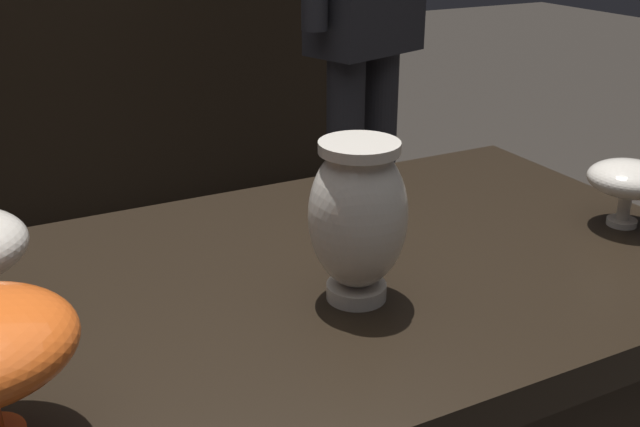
% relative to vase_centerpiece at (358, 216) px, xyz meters
% --- Properties ---
extents(back_display_shelf, '(2.60, 0.40, 0.99)m').
position_rel_vase_centerpiece_xyz_m(back_display_shelf, '(-0.05, 2.29, -0.41)').
color(back_display_shelf, black).
rests_on(back_display_shelf, ground_plane).
extents(vase_centerpiece, '(0.12, 0.12, 0.20)m').
position_rel_vase_centerpiece_xyz_m(vase_centerpiece, '(0.00, 0.00, 0.00)').
color(vase_centerpiece, silver).
rests_on(vase_centerpiece, display_plinth).
extents(vase_tall_behind, '(0.12, 0.12, 0.10)m').
position_rel_vase_centerpiece_xyz_m(vase_tall_behind, '(0.46, 0.01, -0.04)').
color(vase_tall_behind, silver).
rests_on(vase_tall_behind, display_plinth).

